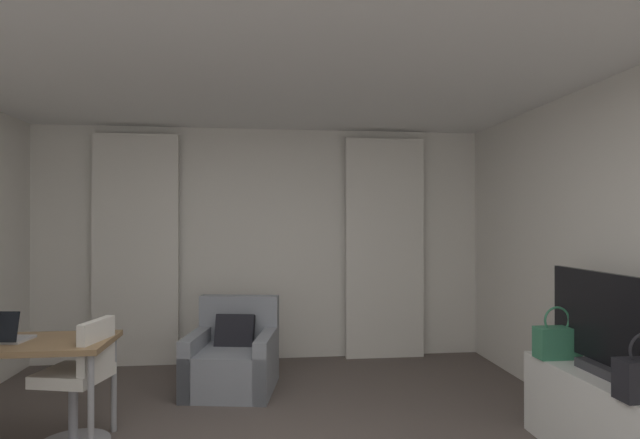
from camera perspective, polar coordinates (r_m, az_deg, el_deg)
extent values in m
cube|color=silver|center=(5.69, -6.48, -2.76)|extent=(5.12, 0.06, 2.60)
cube|color=white|center=(2.87, -6.47, 21.94)|extent=(5.12, 6.12, 0.06)
cube|color=silver|center=(5.73, -20.39, -3.23)|extent=(0.90, 0.06, 2.50)
cube|color=silver|center=(5.73, 7.43, -3.24)|extent=(0.90, 0.06, 2.50)
cube|color=gray|center=(4.81, -10.09, -16.56)|extent=(0.88, 0.89, 0.39)
cube|color=gray|center=(5.02, -9.25, -11.05)|extent=(0.78, 0.26, 0.43)
cube|color=gray|center=(4.74, -6.15, -15.96)|extent=(0.25, 0.78, 0.53)
cube|color=gray|center=(4.88, -13.92, -15.49)|extent=(0.25, 0.78, 0.53)
cube|color=black|center=(4.85, -9.77, -12.83)|extent=(0.39, 0.26, 0.37)
cube|color=olive|center=(4.05, -32.35, -12.02)|extent=(1.36, 0.59, 0.04)
cylinder|color=#99999E|center=(4.15, -22.58, -17.02)|extent=(0.04, 0.04, 0.70)
cylinder|color=#99999E|center=(3.70, -24.82, -19.12)|extent=(0.04, 0.04, 0.70)
cylinder|color=gray|center=(4.01, -26.48, -19.41)|extent=(0.06, 0.06, 0.46)
cube|color=silver|center=(3.93, -26.47, -15.69)|extent=(0.48, 0.48, 0.08)
cube|color=silver|center=(3.79, -24.27, -13.00)|extent=(0.14, 0.36, 0.34)
cube|color=#ADADB2|center=(4.08, -32.48, -11.53)|extent=(0.34, 0.26, 0.02)
cube|color=white|center=(3.86, 30.23, -19.27)|extent=(0.48, 1.21, 0.58)
cube|color=#333338|center=(3.78, 29.98, -14.61)|extent=(0.20, 0.36, 0.06)
cube|color=black|center=(3.72, 29.97, -9.80)|extent=(0.04, 1.07, 0.58)
cube|color=#387F5B|center=(4.01, 25.54, -12.63)|extent=(0.30, 0.14, 0.22)
torus|color=#387F5B|center=(3.97, 25.54, -10.38)|extent=(0.20, 0.02, 0.20)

